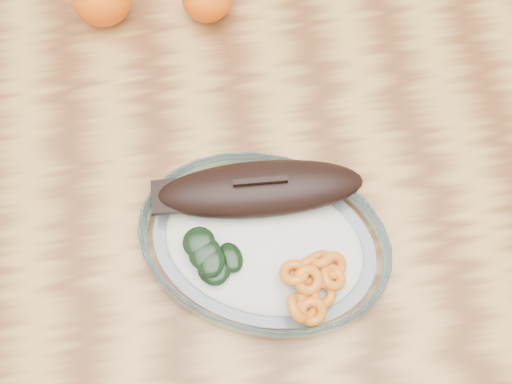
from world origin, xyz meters
TOP-DOWN VIEW (x-y plane):
  - ground at (0.00, 0.00)m, footprint 3.00×3.00m
  - dining_table at (0.00, 0.00)m, footprint 1.20×0.80m
  - plated_meal at (0.00, -0.12)m, footprint 0.67×0.67m

SIDE VIEW (x-z plane):
  - ground at x=0.00m, z-range 0.00..0.00m
  - dining_table at x=0.00m, z-range 0.28..1.03m
  - plated_meal at x=0.00m, z-range 0.73..0.81m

